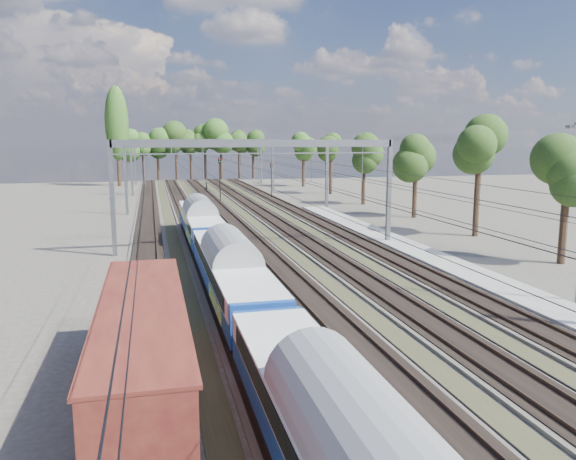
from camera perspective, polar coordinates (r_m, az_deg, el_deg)
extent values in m
plane|color=#47423A|center=(19.57, 14.69, -18.70)|extent=(220.00, 220.00, 0.00)
cube|color=#47423A|center=(60.77, -14.01, 0.46)|extent=(3.00, 130.00, 0.15)
cube|color=black|center=(60.75, -14.01, 0.55)|extent=(2.50, 130.00, 0.06)
cube|color=#473326|center=(60.75, -14.69, 0.62)|extent=(0.08, 130.00, 0.14)
cube|color=#473326|center=(60.74, -13.33, 0.67)|extent=(0.08, 130.00, 0.14)
cube|color=#47423A|center=(60.90, -9.77, 0.62)|extent=(3.00, 130.00, 0.15)
cube|color=black|center=(60.88, -9.77, 0.71)|extent=(2.50, 130.00, 0.06)
cube|color=#473326|center=(60.83, -10.45, 0.78)|extent=(0.08, 130.00, 0.14)
cube|color=#473326|center=(60.92, -9.10, 0.83)|extent=(0.08, 130.00, 0.14)
cube|color=#47423A|center=(61.36, -5.58, 0.78)|extent=(3.00, 130.00, 0.15)
cube|color=black|center=(61.35, -5.58, 0.87)|extent=(2.50, 130.00, 0.06)
cube|color=#473326|center=(61.24, -6.25, 0.94)|extent=(0.08, 130.00, 0.14)
cube|color=#473326|center=(61.44, -4.92, 0.98)|extent=(0.08, 130.00, 0.14)
cube|color=#47423A|center=(62.15, -1.47, 0.93)|extent=(3.00, 130.00, 0.15)
cube|color=black|center=(62.13, -1.47, 1.02)|extent=(2.50, 130.00, 0.06)
cube|color=#473326|center=(61.97, -2.12, 1.08)|extent=(0.08, 130.00, 0.14)
cube|color=#473326|center=(62.27, -0.82, 1.13)|extent=(0.08, 130.00, 0.14)
cube|color=#47423A|center=(63.24, 2.52, 1.07)|extent=(3.00, 130.00, 0.15)
cube|color=black|center=(63.23, 2.52, 1.15)|extent=(2.50, 130.00, 0.06)
cube|color=#473326|center=(63.02, 1.89, 1.22)|extent=(0.08, 130.00, 0.14)
cube|color=#473326|center=(63.42, 3.15, 1.26)|extent=(0.08, 130.00, 0.14)
cube|color=#302E1F|center=(60.80, -11.88, 0.50)|extent=(1.10, 130.00, 0.05)
cube|color=#302E1F|center=(61.10, -7.67, 0.66)|extent=(1.10, 130.00, 0.05)
cube|color=#302E1F|center=(61.72, -3.51, 0.81)|extent=(1.10, 130.00, 0.05)
cube|color=#302E1F|center=(62.66, 0.54, 0.95)|extent=(1.10, 130.00, 0.05)
cube|color=gray|center=(41.62, 16.24, -3.50)|extent=(3.00, 70.00, 0.30)
cube|color=slate|center=(45.42, -17.42, 3.05)|extent=(0.35, 0.35, 9.00)
cube|color=slate|center=(49.55, 10.21, 3.81)|extent=(0.35, 0.35, 9.00)
cube|color=slate|center=(45.89, -3.04, 8.78)|extent=(23.00, 0.35, 0.60)
cube|color=slate|center=(93.26, -15.61, 6.11)|extent=(0.35, 0.35, 9.00)
cube|color=slate|center=(95.33, -1.58, 6.51)|extent=(0.35, 0.35, 9.00)
cube|color=slate|center=(93.49, -8.58, 8.93)|extent=(23.00, 0.35, 0.60)
cube|color=slate|center=(70.32, -16.16, 4.96)|extent=(0.35, 0.35, 8.50)
cube|color=slate|center=(115.24, -15.28, 6.54)|extent=(0.35, 0.35, 8.50)
cube|color=slate|center=(73.72, 3.97, 5.48)|extent=(0.35, 0.35, 8.50)
cube|color=slate|center=(117.34, -2.75, 6.89)|extent=(0.35, 0.35, 8.50)
cylinder|color=black|center=(60.20, -14.21, 5.57)|extent=(0.03, 130.00, 0.03)
cylinder|color=black|center=(60.15, -14.25, 6.62)|extent=(0.03, 130.00, 0.03)
cylinder|color=black|center=(60.34, -9.91, 5.72)|extent=(0.03, 130.00, 0.03)
cylinder|color=black|center=(60.28, -9.94, 6.77)|extent=(0.03, 130.00, 0.03)
cylinder|color=black|center=(60.80, -5.66, 5.84)|extent=(0.03, 130.00, 0.03)
cylinder|color=black|center=(60.75, -5.67, 6.88)|extent=(0.03, 130.00, 0.03)
cylinder|color=black|center=(61.59, -1.49, 5.93)|extent=(0.03, 130.00, 0.03)
cylinder|color=black|center=(61.54, -1.49, 6.95)|extent=(0.03, 130.00, 0.03)
cylinder|color=black|center=(62.70, 2.56, 5.98)|extent=(0.03, 130.00, 0.03)
cylinder|color=black|center=(62.65, 2.56, 6.99)|extent=(0.03, 130.00, 0.03)
cylinder|color=black|center=(126.57, -16.17, 6.14)|extent=(0.56, 0.56, 5.99)
sphere|color=#203A15|center=(126.43, -16.26, 8.31)|extent=(4.80, 4.80, 4.80)
cylinder|color=black|center=(128.92, -14.56, 6.33)|extent=(0.56, 0.56, 6.28)
sphere|color=#203A15|center=(128.78, -14.65, 8.56)|extent=(5.37, 5.37, 5.37)
cylinder|color=black|center=(129.09, -13.17, 6.25)|extent=(0.56, 0.56, 5.66)
sphere|color=#203A15|center=(128.95, -13.24, 8.26)|extent=(5.48, 5.48, 5.48)
cylinder|color=black|center=(128.69, -11.20, 6.59)|extent=(0.56, 0.56, 6.97)
sphere|color=#203A15|center=(128.57, -11.28, 9.08)|extent=(4.58, 4.58, 4.58)
cylinder|color=black|center=(125.55, -9.76, 6.51)|extent=(0.56, 0.56, 6.70)
sphere|color=#203A15|center=(125.42, -9.82, 8.96)|extent=(4.70, 4.70, 4.70)
cylinder|color=black|center=(126.23, -8.28, 6.69)|extent=(0.56, 0.56, 7.24)
sphere|color=#203A15|center=(126.11, -8.34, 9.32)|extent=(5.12, 5.12, 5.12)
cylinder|color=black|center=(127.83, -6.76, 6.59)|extent=(0.56, 0.56, 6.54)
sphere|color=#203A15|center=(127.70, -6.80, 8.94)|extent=(4.64, 4.64, 4.64)
cylinder|color=black|center=(130.10, -5.05, 6.59)|extent=(0.56, 0.56, 6.21)
sphere|color=#203A15|center=(129.96, -5.09, 8.78)|extent=(4.78, 4.78, 4.78)
cylinder|color=black|center=(129.85, -3.29, 6.81)|extent=(0.56, 0.56, 7.11)
sphere|color=#203A15|center=(129.74, -3.31, 9.32)|extent=(4.52, 4.52, 4.52)
cylinder|color=black|center=(44.28, 26.52, 0.60)|extent=(0.56, 0.56, 6.32)
sphere|color=#203A15|center=(43.89, 26.99, 7.13)|extent=(4.61, 4.61, 4.61)
cylinder|color=black|center=(54.71, 19.42, 2.55)|extent=(0.56, 0.56, 6.37)
sphere|color=#203A15|center=(54.40, 19.72, 7.89)|extent=(4.61, 4.61, 4.61)
cylinder|color=black|center=(69.38, 11.62, 3.65)|extent=(0.56, 0.56, 5.04)
sphere|color=#203A15|center=(69.11, 11.73, 6.97)|extent=(3.46, 3.46, 3.46)
cylinder|color=black|center=(79.73, 7.21, 4.91)|extent=(0.56, 0.56, 6.25)
sphere|color=#203A15|center=(79.51, 7.28, 8.50)|extent=(4.30, 4.30, 4.30)
cylinder|color=black|center=(94.87, 4.02, 5.51)|extent=(0.56, 0.56, 5.81)
sphere|color=#203A15|center=(94.68, 4.05, 8.31)|extent=(4.95, 4.95, 4.95)
cylinder|color=black|center=(107.20, 2.37, 6.04)|extent=(0.56, 0.56, 6.15)
sphere|color=#203A15|center=(107.04, 2.39, 8.67)|extent=(3.79, 3.79, 3.79)
cylinder|color=black|center=(113.26, -16.92, 8.32)|extent=(0.70, 0.70, 16.00)
ellipsoid|color=#2B551C|center=(113.29, -17.01, 10.34)|extent=(4.40, 4.40, 14.08)
cube|color=black|center=(19.53, -0.44, -16.75)|extent=(1.86, 2.79, 0.74)
cube|color=silver|center=(13.15, 6.57, -21.46)|extent=(2.68, 17.85, 0.88)
cube|color=black|center=(13.62, 12.25, -20.45)|extent=(0.04, 15.80, 0.65)
cylinder|color=gray|center=(12.94, 6.60, -19.87)|extent=(2.64, 18.59, 2.64)
cube|color=black|center=(25.11, -3.73, -10.70)|extent=(1.86, 2.79, 0.74)
cube|color=black|center=(37.49, -7.20, -4.02)|extent=(1.86, 2.79, 0.74)
cube|color=navy|center=(30.88, -5.87, -4.22)|extent=(2.60, 18.59, 1.77)
cube|color=silver|center=(30.78, -5.88, -3.37)|extent=(2.68, 17.85, 0.88)
cube|color=black|center=(30.98, -3.41, -3.26)|extent=(0.04, 15.80, 0.65)
cube|color=#FDFC0D|center=(27.09, -4.65, -7.14)|extent=(2.70, 5.21, 0.65)
cylinder|color=gray|center=(30.69, -5.89, -2.61)|extent=(2.64, 18.59, 2.64)
cube|color=black|center=(43.50, -8.14, -2.19)|extent=(1.86, 2.79, 0.74)
cube|color=black|center=(56.27, -9.45, 0.38)|extent=(1.86, 2.79, 0.74)
cube|color=navy|center=(49.65, -8.92, 0.84)|extent=(2.60, 18.59, 1.77)
cube|color=silver|center=(49.58, -8.93, 1.37)|extent=(2.68, 17.85, 0.88)
cube|color=black|center=(49.71, -7.38, 1.43)|extent=(0.04, 15.80, 0.65)
cube|color=#FDFC0D|center=(45.69, -8.47, -0.46)|extent=(2.70, 5.21, 0.65)
cylinder|color=gray|center=(49.53, -8.94, 1.85)|extent=(2.64, 18.59, 2.64)
cube|color=black|center=(24.99, -14.23, -11.13)|extent=(1.96, 2.54, 0.68)
cube|color=black|center=(20.38, -14.36, -14.61)|extent=(2.64, 13.69, 0.20)
cube|color=#4C1514|center=(19.87, -14.52, -10.99)|extent=(2.64, 13.69, 2.54)
cube|color=#4C1514|center=(19.46, -14.68, -7.34)|extent=(2.84, 13.69, 0.12)
imported|color=black|center=(98.83, -8.28, 4.37)|extent=(0.54, 0.68, 1.62)
cylinder|color=black|center=(81.08, -6.93, 4.76)|extent=(0.16, 0.16, 5.62)
cube|color=black|center=(80.89, -6.97, 7.02)|extent=(0.43, 0.31, 0.79)
sphere|color=red|center=(80.74, -6.96, 7.18)|extent=(0.18, 0.18, 0.18)
sphere|color=#0C9919|center=(80.75, -6.96, 6.90)|extent=(0.18, 0.18, 0.18)
cylinder|color=black|center=(86.10, -1.70, 4.79)|extent=(0.13, 0.13, 4.74)
cube|color=black|center=(85.93, -1.71, 6.59)|extent=(0.34, 0.22, 0.66)
sphere|color=red|center=(85.81, -1.69, 6.71)|extent=(0.15, 0.15, 0.15)
sphere|color=#0C9919|center=(85.82, -1.69, 6.49)|extent=(0.15, 0.15, 0.15)
cube|color=slate|center=(32.96, 26.74, 9.35)|extent=(0.56, 0.43, 0.18)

